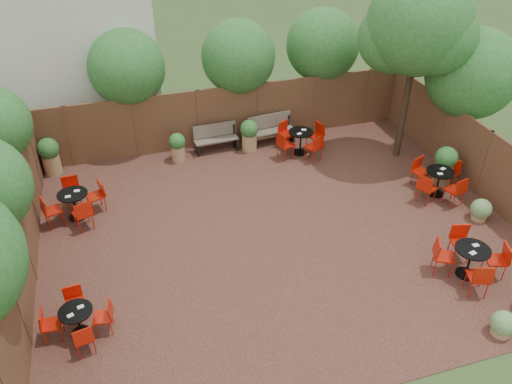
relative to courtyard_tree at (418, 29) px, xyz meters
name	(u,v)px	position (x,y,z in m)	size (l,w,h in m)	color
ground	(279,231)	(-4.92, -2.60, -4.06)	(80.00, 80.00, 0.00)	#354F23
courtyard_paving	(279,231)	(-4.92, -2.60, -4.05)	(12.00, 10.00, 0.02)	#381C17
fence_back	(229,115)	(-4.92, 2.40, -3.06)	(12.00, 0.08, 2.00)	brown
fence_left	(24,245)	(-10.92, -2.60, -3.06)	(0.08, 10.00, 2.00)	brown
fence_right	(483,163)	(1.08, -2.60, -3.06)	(0.08, 10.00, 2.00)	brown
neighbour_building	(66,8)	(-9.42, 5.40, -0.06)	(5.00, 4.00, 8.00)	silver
overhang_foliage	(214,99)	(-5.91, -0.03, -1.33)	(15.98, 10.86, 2.69)	#22601F
courtyard_tree	(418,29)	(0.00, 0.00, 0.00)	(3.01, 2.95, 5.69)	black
park_bench_left	(216,137)	(-5.49, 2.03, -3.59)	(1.45, 0.53, 0.88)	brown
park_bench_right	(270,129)	(-3.62, 2.03, -3.56)	(1.57, 0.64, 0.95)	brown
bistro_tables	(293,205)	(-4.41, -2.21, -3.60)	(11.49, 8.09, 0.90)	black
planters	(238,151)	(-5.11, 0.71, -3.45)	(11.64, 4.58, 1.18)	#9F7C4F
low_shrubs	(511,275)	(-0.57, -6.02, -3.73)	(2.58, 3.98, 0.73)	#9F7C4F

